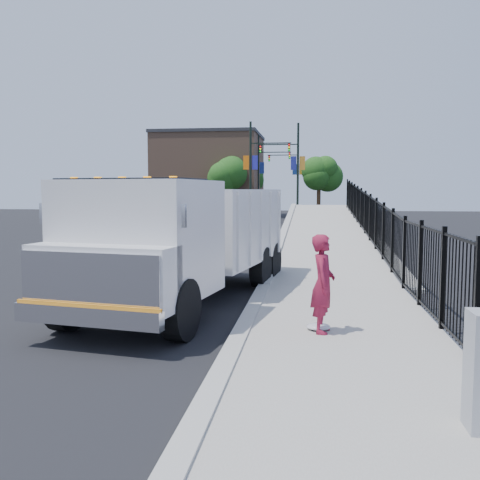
# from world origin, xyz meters

# --- Properties ---
(ground) EXTENTS (120.00, 120.00, 0.00)m
(ground) POSITION_xyz_m (0.00, 0.00, 0.00)
(ground) COLOR black
(ground) RESTS_ON ground
(sidewalk) EXTENTS (3.55, 12.00, 0.12)m
(sidewalk) POSITION_xyz_m (1.93, -2.00, 0.06)
(sidewalk) COLOR #9E998E
(sidewalk) RESTS_ON ground
(curb) EXTENTS (0.30, 12.00, 0.16)m
(curb) POSITION_xyz_m (0.00, -2.00, 0.08)
(curb) COLOR #ADAAA3
(curb) RESTS_ON ground
(ramp) EXTENTS (3.95, 24.06, 3.19)m
(ramp) POSITION_xyz_m (2.12, 16.00, 0.00)
(ramp) COLOR #9E998E
(ramp) RESTS_ON ground
(iron_fence) EXTENTS (0.10, 28.00, 1.80)m
(iron_fence) POSITION_xyz_m (3.55, 12.00, 0.90)
(iron_fence) COLOR black
(iron_fence) RESTS_ON ground
(truck) EXTENTS (3.99, 8.63, 2.85)m
(truck) POSITION_xyz_m (-1.67, 2.05, 1.60)
(truck) COLOR black
(truck) RESTS_ON ground
(worker) EXTENTS (0.47, 0.67, 1.73)m
(worker) POSITION_xyz_m (1.42, -0.52, 0.98)
(worker) COLOR maroon
(worker) RESTS_ON sidewalk
(debris) EXTENTS (0.43, 0.43, 0.11)m
(debris) POSITION_xyz_m (1.35, -0.36, 0.17)
(debris) COLOR silver
(debris) RESTS_ON sidewalk
(light_pole_0) EXTENTS (3.78, 0.22, 8.00)m
(light_pole_0) POSITION_xyz_m (-3.29, 32.55, 4.36)
(light_pole_0) COLOR black
(light_pole_0) RESTS_ON ground
(light_pole_1) EXTENTS (3.77, 0.22, 8.00)m
(light_pole_1) POSITION_xyz_m (-0.19, 33.92, 4.36)
(light_pole_1) COLOR black
(light_pole_1) RESTS_ON ground
(light_pole_2) EXTENTS (3.77, 0.22, 8.00)m
(light_pole_2) POSITION_xyz_m (-3.65, 42.62, 4.36)
(light_pole_2) COLOR black
(light_pole_2) RESTS_ON ground
(light_pole_3) EXTENTS (3.77, 0.22, 8.00)m
(light_pole_3) POSITION_xyz_m (-0.50, 46.98, 4.36)
(light_pole_3) COLOR black
(light_pole_3) RESTS_ON ground
(tree_0) EXTENTS (3.10, 3.10, 5.55)m
(tree_0) POSITION_xyz_m (-5.95, 37.78, 3.97)
(tree_0) COLOR #382314
(tree_0) RESTS_ON ground
(tree_1) EXTENTS (2.50, 2.50, 5.25)m
(tree_1) POSITION_xyz_m (1.87, 38.49, 3.94)
(tree_1) COLOR #382314
(tree_1) RESTS_ON ground
(tree_2) EXTENTS (3.12, 3.12, 5.56)m
(tree_2) POSITION_xyz_m (-5.35, 46.15, 3.97)
(tree_2) COLOR #382314
(tree_2) RESTS_ON ground
(building) EXTENTS (10.00, 10.00, 8.00)m
(building) POSITION_xyz_m (-9.00, 44.00, 4.00)
(building) COLOR #8C664C
(building) RESTS_ON ground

